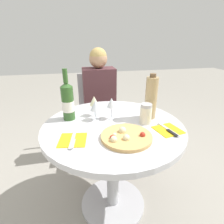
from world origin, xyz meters
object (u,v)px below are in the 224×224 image
chair_behind_diner (99,115)px  tall_carafe (151,98)px  pizza_large (126,136)px  wine_bottle (68,101)px  dining_table (113,145)px  seated_diner (101,112)px

chair_behind_diner → tall_carafe: (0.26, -0.78, 0.44)m
chair_behind_diner → tall_carafe: tall_carafe is taller
pizza_large → wine_bottle: size_ratio=0.84×
dining_table → wine_bottle: size_ratio=2.65×
chair_behind_diner → tall_carafe: bearing=108.8°
seated_diner → pizza_large: bearing=91.2°
dining_table → tall_carafe: size_ratio=2.96×
chair_behind_diner → seated_diner: bearing=90.0°
seated_diner → wine_bottle: 0.70m
dining_table → tall_carafe: bearing=10.9°
seated_diner → pizza_large: 0.90m
wine_bottle → tall_carafe: size_ratio=1.12×
seated_diner → wine_bottle: seated_diner is taller
pizza_large → tall_carafe: bearing=44.5°
chair_behind_diner → wine_bottle: 0.86m
chair_behind_diner → seated_diner: size_ratio=0.76×
dining_table → pizza_large: size_ratio=3.17×
dining_table → seated_diner: (0.02, 0.68, -0.04)m
wine_bottle → chair_behind_diner: bearing=66.3°
dining_table → wine_bottle: bearing=152.6°
wine_bottle → tall_carafe: wine_bottle is taller
seated_diner → tall_carafe: seated_diner is taller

